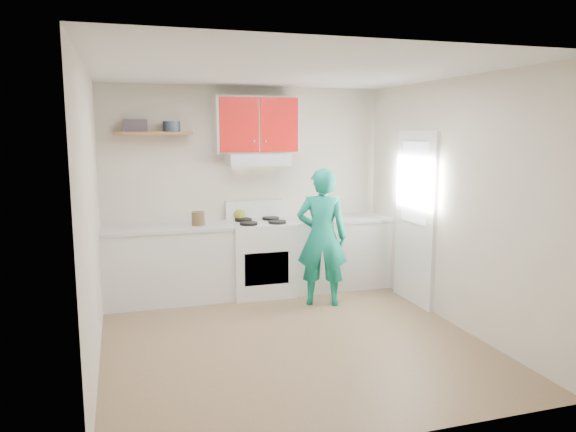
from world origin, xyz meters
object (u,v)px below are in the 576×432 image
object	(u,v)px
tin	(171,126)
person	(322,237)
crock	(198,219)
kettle	(239,214)
stove	(260,258)

from	to	relation	value
tin	person	world-z (taller)	tin
crock	person	size ratio (longest dim) A/B	0.11
kettle	crock	size ratio (longest dim) A/B	0.89
stove	person	xyz separation A→B (m)	(0.59, -0.63, 0.35)
kettle	tin	bearing A→B (deg)	175.10
kettle	stove	bearing A→B (deg)	-62.15
stove	person	bearing A→B (deg)	-47.01
person	crock	bearing A→B (deg)	-4.33
stove	person	world-z (taller)	person
tin	person	bearing A→B (deg)	-26.22
stove	tin	bearing A→B (deg)	170.78
person	tin	bearing A→B (deg)	-5.96
tin	stove	bearing A→B (deg)	-9.22
stove	kettle	distance (m)	0.63
stove	kettle	bearing A→B (deg)	129.02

